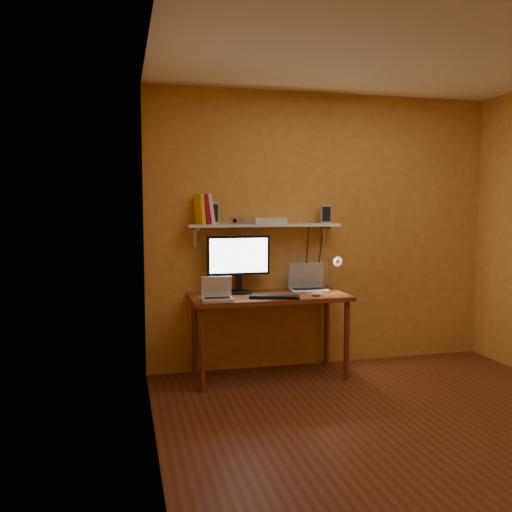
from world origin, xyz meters
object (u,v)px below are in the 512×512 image
object	(u,v)px
desk	(269,304)
netbook	(217,293)
monitor	(239,261)
speaker_left	(210,213)
keyboard	(274,297)
laptop	(308,283)
speaker_right	(326,214)
router	(265,221)
wall_shelf	(264,226)
shelf_camera	(235,221)
mouse	(316,294)
desk_lamp	(334,268)

from	to	relation	value
desk	netbook	world-z (taller)	netbook
monitor	speaker_left	world-z (taller)	speaker_left
keyboard	desk	bearing A→B (deg)	107.54
laptop	netbook	bearing A→B (deg)	-159.30
monitor	netbook	bearing A→B (deg)	-129.84
netbook	speaker_right	xyz separation A→B (m)	(1.09, 0.33, 0.66)
speaker_right	router	size ratio (longest dim) A/B	0.52
speaker_left	speaker_right	bearing A→B (deg)	-16.78
wall_shelf	speaker_left	size ratio (longest dim) A/B	7.06
wall_shelf	shelf_camera	xyz separation A→B (m)	(-0.28, -0.06, 0.05)
mouse	speaker_right	xyz separation A→B (m)	(0.22, 0.36, 0.69)
speaker_left	keyboard	bearing A→B (deg)	-53.54
monitor	speaker_right	distance (m)	0.94
keyboard	shelf_camera	size ratio (longest dim) A/B	3.98
netbook	keyboard	size ratio (longest dim) A/B	0.63
keyboard	mouse	size ratio (longest dim) A/B	4.06
mouse	desk_lamp	xyz separation A→B (m)	(0.28, 0.29, 0.19)
speaker_right	router	xyz separation A→B (m)	(-0.58, -0.00, -0.06)
speaker_right	shelf_camera	bearing A→B (deg)	-163.82
laptop	mouse	world-z (taller)	laptop
speaker_right	shelf_camera	world-z (taller)	speaker_right
router	speaker_left	bearing A→B (deg)	-178.48
monitor	desk_lamp	distance (m)	0.91
desk	netbook	bearing A→B (deg)	-165.66
wall_shelf	router	xyz separation A→B (m)	(0.02, 0.01, 0.04)
monitor	speaker_left	xyz separation A→B (m)	(-0.25, 0.02, 0.43)
wall_shelf	laptop	bearing A→B (deg)	-5.52
keyboard	router	xyz separation A→B (m)	(0.02, 0.37, 0.64)
desk	laptop	size ratio (longest dim) A/B	3.92
keyboard	router	distance (m)	0.74
netbook	wall_shelf	bearing A→B (deg)	37.19
desk_lamp	mouse	bearing A→B (deg)	-134.03
desk_lamp	wall_shelf	bearing A→B (deg)	174.12
netbook	desk_lamp	size ratio (longest dim) A/B	0.72
monitor	router	size ratio (longest dim) A/B	1.73
netbook	shelf_camera	xyz separation A→B (m)	(0.21, 0.26, 0.60)
speaker_left	monitor	bearing A→B (deg)	-20.99
laptop	keyboard	xyz separation A→B (m)	(-0.41, -0.32, -0.06)
monitor	shelf_camera	distance (m)	0.37
laptop	speaker_left	distance (m)	1.12
shelf_camera	router	distance (m)	0.31
monitor	desk_lamp	bearing A→B (deg)	-2.99
mouse	router	bearing A→B (deg)	147.15
desk_lamp	router	distance (m)	0.79
mouse	shelf_camera	world-z (taller)	shelf_camera
speaker_right	speaker_left	bearing A→B (deg)	-167.62
monitor	laptop	size ratio (longest dim) A/B	1.61
mouse	shelf_camera	distance (m)	0.97
desk	monitor	xyz separation A→B (m)	(-0.24, 0.17, 0.38)
netbook	shelf_camera	world-z (taller)	shelf_camera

